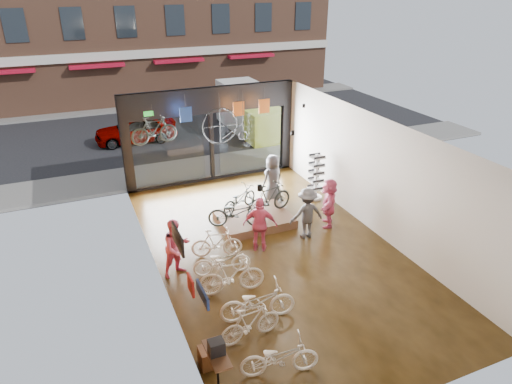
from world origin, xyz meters
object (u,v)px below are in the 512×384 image
floor_bike_3 (231,276)px  display_platform (254,219)px  sunglasses_rack (316,177)px  hung_bike (154,130)px  floor_bike_0 (279,357)px  floor_bike_5 (217,243)px  floor_bike_1 (250,323)px  display_bike_mid (269,199)px  customer_5 (329,202)px  street_car (136,129)px  floor_bike_2 (258,302)px  customer_1 (177,248)px  penny_farthing (228,127)px  customer_4 (273,179)px  floor_bike_4 (222,261)px  customer_2 (260,225)px  display_bike_left (237,213)px  display_bike_right (239,199)px  box_truck (253,111)px  customer_3 (307,213)px

floor_bike_3 → display_platform: size_ratio=0.74×
sunglasses_rack → hung_bike: (-5.50, 1.52, 2.04)m
floor_bike_0 → floor_bike_5: size_ratio=1.10×
floor_bike_1 → display_bike_mid: (2.75, 5.00, 0.39)m
floor_bike_5 → display_bike_mid: size_ratio=0.84×
customer_5 → sunglasses_rack: size_ratio=0.94×
street_car → floor_bike_2: street_car is taller
floor_bike_2 → customer_1: bearing=36.8°
floor_bike_5 → penny_farthing: 5.40m
display_bike_mid → customer_4: customer_4 is taller
sunglasses_rack → display_platform: bearing=-164.5°
floor_bike_4 → customer_1: bearing=75.4°
street_car → floor_bike_3: size_ratio=2.26×
floor_bike_1 → floor_bike_4: floor_bike_1 is taller
floor_bike_1 → floor_bike_4: bearing=-10.4°
floor_bike_0 → customer_2: 4.86m
floor_bike_2 → customer_1: (-1.31, 2.59, 0.37)m
display_platform → display_bike_mid: display_bike_mid is taller
display_bike_left → display_bike_right: 1.13m
box_truck → customer_5: size_ratio=3.62×
customer_1 → box_truck: bearing=38.7°
floor_bike_1 → street_car: bearing=-5.1°
floor_bike_2 → customer_5: size_ratio=1.10×
box_truck → customer_5: bearing=-98.7°
customer_3 → penny_farthing: bearing=-73.9°
customer_1 → customer_3: (4.27, 0.38, -0.01)m
display_bike_mid → sunglasses_rack: 2.49m
floor_bike_4 → display_bike_left: bearing=-23.1°
display_bike_mid → display_bike_right: (-0.85, 0.60, -0.12)m
street_car → floor_bike_3: bearing=0.7°
customer_2 → street_car: bearing=-52.3°
street_car → customer_4: 9.54m
floor_bike_0 → floor_bike_4: (0.08, 3.85, -0.01)m
floor_bike_3 → penny_farthing: bearing=-11.2°
floor_bike_5 → customer_4: (3.10, 2.76, 0.45)m
floor_bike_1 → customer_1: bearing=10.6°
floor_bike_0 → customer_4: (3.33, 7.52, 0.47)m
street_car → hung_bike: size_ratio=2.53×
floor_bike_1 → display_platform: floor_bike_1 is taller
penny_farthing → customer_5: bearing=-64.4°
floor_bike_3 → sunglasses_rack: sunglasses_rack is taller
street_car → display_bike_mid: 10.59m
display_bike_right → display_bike_mid: bearing=-153.7°
floor_bike_0 → customer_4: 8.23m
customer_5 → display_bike_mid: bearing=-89.6°
floor_bike_4 → display_platform: 3.06m
floor_bike_2 → customer_3: size_ratio=1.09×
floor_bike_0 → floor_bike_5: 4.77m
customer_2 → hung_bike: size_ratio=1.11×
display_bike_left → display_bike_right: display_bike_left is taller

